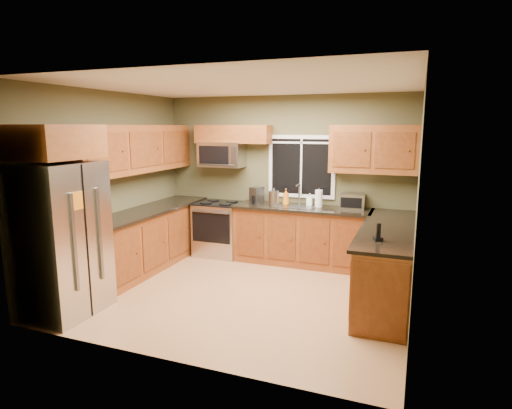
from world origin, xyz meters
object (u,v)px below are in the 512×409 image
Objects in this scene: range at (219,228)px; coffee_maker at (256,196)px; paper_towel_roll at (319,199)px; soap_bottle_b at (310,199)px; toaster_oven at (352,201)px; cordless_phone at (378,235)px; microwave at (222,154)px; soap_bottle_a at (286,197)px; kettle at (274,197)px; refrigerator at (62,240)px.

coffee_maker is (0.67, 0.05, 0.60)m from range.
paper_towel_roll is 1.56× the size of soap_bottle_b.
toaster_oven reaches higher than cordless_phone.
toaster_oven is at bearing 3.64° from range.
toaster_oven is 1.93× the size of cordless_phone.
range is 1.23× the size of microwave.
microwave is 1.68m from soap_bottle_b.
coffee_maker is at bearing 4.03° from range.
range is 3.43× the size of soap_bottle_a.
microwave reaches higher than coffee_maker.
kettle is at bearing -171.23° from toaster_oven.
soap_bottle_a is at bearing -3.86° from microwave.
kettle is 1.50× the size of cordless_phone.
paper_towel_roll is at bearing 2.92° from coffee_maker.
paper_towel_roll is 1.51× the size of cordless_phone.
microwave reaches higher than soap_bottle_b.
soap_bottle_b is at bearing 2.36° from microwave.
soap_bottle_a is (-1.05, -0.08, 0.02)m from toaster_oven.
range is 4.86× the size of soap_bottle_b.
kettle is at bearing -168.17° from paper_towel_roll.
soap_bottle_a is (0.17, 0.10, -0.00)m from kettle.
coffee_maker and soap_bottle_a have the same top height.
cordless_phone is (0.55, -1.81, -0.06)m from toaster_oven.
toaster_oven is at bearing 3.48° from coffee_maker.
microwave reaches higher than cordless_phone.
microwave is 3.94× the size of soap_bottle_b.
coffee_maker is at bearing 64.31° from refrigerator.
microwave is 1.82m from paper_towel_roll.
kettle is at bearing -2.69° from range.
refrigerator reaches higher than soap_bottle_a.
microwave reaches higher than toaster_oven.
microwave is (0.69, 2.91, 0.83)m from refrigerator.
microwave reaches higher than kettle.
kettle reaches higher than toaster_oven.
soap_bottle_b is at bearing 123.56° from cordless_phone.
refrigerator is 3.71m from soap_bottle_b.
soap_bottle_a is at bearing 1.18° from coffee_maker.
soap_bottle_b is (0.86, 0.15, -0.03)m from coffee_maker.
kettle reaches higher than soap_bottle_a.
range is 2.30m from toaster_oven.
kettle is at bearing 58.19° from refrigerator.
range is 1.64m from soap_bottle_b.
kettle reaches higher than coffee_maker.
range is 3.27m from cordless_phone.
soap_bottle_a is 1.42× the size of soap_bottle_b.
coffee_maker is at bearing 164.32° from kettle.
toaster_oven is 1.05m from soap_bottle_a.
refrigerator reaches higher than coffee_maker.
soap_bottle_b is at bearing 149.64° from paper_towel_roll.
coffee_maker is 0.88m from soap_bottle_b.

